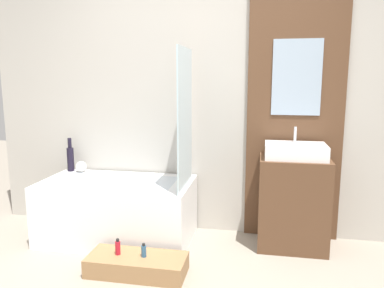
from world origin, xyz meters
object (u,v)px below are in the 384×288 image
at_px(sink, 295,151).
at_px(bathtub, 118,210).
at_px(vase_round_light, 81,167).
at_px(bottle_soap_secondary, 144,251).
at_px(vase_tall_dark, 70,158).
at_px(bottle_soap_primary, 118,247).
at_px(wooden_step_bench, 137,265).

bearing_deg(sink, bathtub, -175.17).
bearing_deg(vase_round_light, bottle_soap_secondary, -42.37).
bearing_deg(bathtub, vase_round_light, 151.48).
relative_size(bathtub, vase_round_light, 12.64).
relative_size(vase_tall_dark, bottle_soap_primary, 2.64).
relative_size(wooden_step_bench, bottle_soap_primary, 5.94).
distance_m(sink, bottle_soap_primary, 1.66).
bearing_deg(sink, vase_round_light, 176.47).
bearing_deg(wooden_step_bench, vase_tall_dark, 138.87).
relative_size(wooden_step_bench, vase_tall_dark, 2.25).
xyz_separation_m(bathtub, bottle_soap_secondary, (0.44, -0.57, -0.09)).
height_order(bottle_soap_primary, bottle_soap_secondary, bottle_soap_primary).
height_order(wooden_step_bench, bottle_soap_primary, bottle_soap_primary).
bearing_deg(bathtub, bottle_soap_secondary, -52.80).
height_order(vase_round_light, bottle_soap_secondary, vase_round_light).
bearing_deg(bathtub, wooden_step_bench, -56.57).
bearing_deg(wooden_step_bench, vase_round_light, 135.79).
bearing_deg(bottle_soap_secondary, sink, 31.78).
distance_m(vase_tall_dark, vase_round_light, 0.15).
distance_m(bathtub, bottle_soap_primary, 0.62).
xyz_separation_m(vase_round_light, bottle_soap_primary, (0.71, -0.83, -0.41)).
distance_m(bathtub, vase_tall_dark, 0.78).
height_order(bathtub, sink, sink).
bearing_deg(vase_round_light, wooden_step_bench, -44.21).
xyz_separation_m(sink, vase_tall_dark, (-2.18, 0.15, -0.17)).
height_order(wooden_step_bench, vase_tall_dark, vase_tall_dark).
bearing_deg(bottle_soap_secondary, bathtub, 127.20).
bearing_deg(vase_tall_dark, vase_round_light, -9.56).
height_order(wooden_step_bench, vase_round_light, vase_round_light).
bearing_deg(bottle_soap_primary, bathtub, 111.62).
bearing_deg(vase_tall_dark, sink, -3.87).
distance_m(wooden_step_bench, vase_round_light, 1.31).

